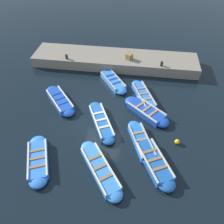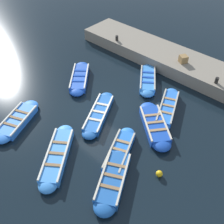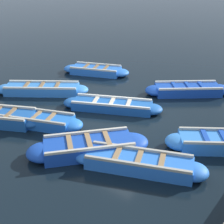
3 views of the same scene
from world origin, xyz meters
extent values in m
plane|color=black|center=(0.00, 0.00, 0.00)|extent=(120.00, 120.00, 0.00)
cube|color=#1E59AD|center=(-0.38, -0.06, 0.15)|extent=(2.95, 2.00, 0.31)
ellipsoid|color=#1E59AD|center=(-1.68, -0.69, 0.15)|extent=(1.04, 1.03, 0.31)
ellipsoid|color=#1E59AD|center=(0.91, 0.57, 0.15)|extent=(1.04, 1.03, 0.31)
cube|color=silver|center=(-0.22, -0.39, 0.34)|extent=(2.57, 1.31, 0.07)
cube|color=silver|center=(-0.55, 0.28, 0.34)|extent=(2.57, 1.31, 0.07)
cube|color=beige|center=(-0.93, -0.33, 0.33)|extent=(0.44, 0.71, 0.04)
cube|color=beige|center=(-0.38, -0.06, 0.33)|extent=(0.44, 0.71, 0.04)
cube|color=beige|center=(0.17, 0.21, 0.33)|extent=(0.44, 0.71, 0.04)
cube|color=#1947B7|center=(1.13, 3.03, 0.18)|extent=(2.58, 2.39, 0.36)
ellipsoid|color=#1947B7|center=(0.14, 2.19, 0.18)|extent=(1.24, 1.23, 0.36)
ellipsoid|color=#1947B7|center=(2.12, 3.86, 0.18)|extent=(1.24, 1.23, 0.36)
cube|color=silver|center=(1.41, 2.70, 0.40)|extent=(1.99, 1.70, 0.07)
cube|color=silver|center=(0.85, 3.35, 0.40)|extent=(1.99, 1.70, 0.07)
cube|color=#1947B7|center=(0.71, 2.67, 0.38)|extent=(0.64, 0.72, 0.04)
cube|color=#1947B7|center=(1.13, 3.03, 0.38)|extent=(0.64, 0.72, 0.04)
cube|color=#1947B7|center=(1.55, 3.38, 0.38)|extent=(0.64, 0.72, 0.04)
cube|color=blue|center=(-3.53, 2.72, 0.16)|extent=(2.53, 1.79, 0.33)
ellipsoid|color=blue|center=(-4.61, 2.28, 0.16)|extent=(1.20, 1.19, 0.33)
ellipsoid|color=blue|center=(-2.45, 3.16, 0.16)|extent=(1.20, 1.19, 0.33)
cube|color=silver|center=(-3.36, 2.30, 0.36)|extent=(2.15, 0.94, 0.07)
cube|color=silver|center=(-3.70, 3.13, 0.36)|extent=(2.15, 0.94, 0.07)
cube|color=olive|center=(-3.99, 2.53, 0.35)|extent=(0.46, 0.85, 0.04)
cube|color=olive|center=(-3.53, 2.72, 0.35)|extent=(0.46, 0.85, 0.04)
cube|color=olive|center=(-3.07, 2.90, 0.35)|extent=(0.46, 0.85, 0.04)
cube|color=blue|center=(2.41, -2.52, 0.18)|extent=(2.83, 1.80, 0.35)
ellipsoid|color=blue|center=(1.15, -3.05, 0.18)|extent=(0.99, 0.97, 0.35)
ellipsoid|color=blue|center=(3.67, -1.99, 0.18)|extent=(0.99, 0.97, 0.35)
cube|color=#B2AD9E|center=(2.55, -2.85, 0.39)|extent=(2.51, 1.11, 0.07)
cube|color=#B2AD9E|center=(2.27, -2.19, 0.39)|extent=(2.51, 1.11, 0.07)
cube|color=#9E7A51|center=(1.87, -2.74, 0.37)|extent=(0.40, 0.70, 0.04)
cube|color=#9E7A51|center=(2.41, -2.52, 0.37)|extent=(0.40, 0.70, 0.04)
cube|color=#9E7A51|center=(2.95, -2.29, 0.37)|extent=(0.40, 0.70, 0.04)
cube|color=#1947B7|center=(0.88, -2.74, 0.19)|extent=(2.36, 2.55, 0.38)
ellipsoid|color=#1947B7|center=(0.09, -3.69, 0.19)|extent=(1.32, 1.32, 0.38)
ellipsoid|color=#1947B7|center=(1.68, -1.79, 0.19)|extent=(1.32, 1.32, 0.38)
cube|color=beige|center=(1.24, -3.04, 0.42)|extent=(1.62, 1.91, 0.07)
cube|color=beige|center=(0.53, -2.44, 0.42)|extent=(1.62, 1.91, 0.07)
cube|color=#9E7A51|center=(0.54, -3.14, 0.40)|extent=(0.77, 0.67, 0.04)
cube|color=#9E7A51|center=(0.88, -2.74, 0.40)|extent=(0.77, 0.67, 0.04)
cube|color=#9E7A51|center=(1.22, -2.34, 0.40)|extent=(0.77, 0.67, 0.04)
cube|color=blue|center=(-1.60, -2.53, 0.17)|extent=(2.54, 1.66, 0.34)
ellipsoid|color=blue|center=(-2.71, -2.98, 0.17)|extent=(1.00, 0.99, 0.34)
ellipsoid|color=blue|center=(-0.48, -2.08, 0.17)|extent=(1.00, 0.99, 0.34)
cube|color=#B2AD9E|center=(-1.46, -2.87, 0.38)|extent=(2.22, 0.96, 0.07)
cube|color=#B2AD9E|center=(-1.73, -2.19, 0.38)|extent=(2.22, 0.96, 0.07)
cube|color=#9E7A51|center=(-2.07, -2.72, 0.36)|extent=(0.40, 0.72, 0.04)
cube|color=#9E7A51|center=(-1.60, -2.53, 0.36)|extent=(0.40, 0.72, 0.04)
cube|color=#9E7A51|center=(-1.12, -2.34, 0.36)|extent=(0.40, 0.72, 0.04)
cube|color=#3884E0|center=(3.76, -0.21, 0.19)|extent=(2.52, 2.15, 0.38)
ellipsoid|color=#3884E0|center=(2.76, -0.91, 0.19)|extent=(1.17, 1.16, 0.38)
ellipsoid|color=#3884E0|center=(4.76, 0.50, 0.19)|extent=(1.17, 1.16, 0.38)
cube|color=#B2AD9E|center=(3.99, -0.54, 0.41)|extent=(2.01, 1.45, 0.07)
cube|color=#B2AD9E|center=(3.53, 0.13, 0.41)|extent=(2.01, 1.45, 0.07)
cube|color=#1947B7|center=(3.33, -0.51, 0.40)|extent=(0.57, 0.72, 0.04)
cube|color=#1947B7|center=(3.76, -0.21, 0.40)|extent=(0.57, 0.72, 0.04)
cube|color=#1947B7|center=(4.19, 0.10, 0.40)|extent=(0.57, 0.72, 0.04)
cube|color=#3884E0|center=(-3.61, -0.57, 0.17)|extent=(2.91, 2.45, 0.35)
ellipsoid|color=#3884E0|center=(-4.81, -1.44, 0.17)|extent=(1.15, 1.14, 0.35)
ellipsoid|color=#3884E0|center=(-2.41, 0.30, 0.17)|extent=(1.15, 1.14, 0.35)
cube|color=silver|center=(-3.38, -0.89, 0.38)|extent=(2.40, 1.77, 0.07)
cube|color=silver|center=(-3.85, -0.25, 0.38)|extent=(2.40, 1.77, 0.07)
cube|color=olive|center=(-4.12, -0.94, 0.37)|extent=(0.57, 0.71, 0.04)
cube|color=olive|center=(-3.61, -0.57, 0.37)|extent=(0.57, 0.71, 0.04)
cube|color=olive|center=(-3.10, -0.20, 0.37)|extent=(0.57, 0.71, 0.04)
cube|color=#1E59AD|center=(-2.82, -3.24, 0.19)|extent=(2.70, 2.02, 0.39)
ellipsoid|color=#1E59AD|center=(-3.95, -3.82, 0.19)|extent=(1.23, 1.21, 0.39)
ellipsoid|color=#1E59AD|center=(-1.69, -2.67, 0.19)|extent=(1.23, 1.21, 0.39)
cube|color=beige|center=(-2.62, -3.64, 0.42)|extent=(2.25, 1.20, 0.07)
cube|color=beige|center=(-3.02, -2.85, 0.42)|extent=(2.25, 1.20, 0.07)
cube|color=olive|center=(-3.30, -3.49, 0.41)|extent=(0.51, 0.82, 0.04)
cube|color=olive|center=(-2.82, -3.24, 0.41)|extent=(0.51, 0.82, 0.04)
cube|color=olive|center=(-2.34, -3.00, 0.41)|extent=(0.51, 0.82, 0.04)
cube|color=gray|center=(6.38, 0.00, 0.41)|extent=(2.72, 13.23, 0.81)
cylinder|color=black|center=(5.37, -3.69, 0.99)|extent=(0.20, 0.20, 0.35)
cylinder|color=black|center=(5.37, 3.69, 0.99)|extent=(0.20, 0.20, 0.35)
cube|color=olive|center=(6.00, -1.19, 1.03)|extent=(0.61, 0.61, 0.44)
sphere|color=#EAB214|center=(-1.31, -4.53, 0.14)|extent=(0.29, 0.29, 0.29)
camera|label=1|loc=(-9.30, -1.97, 9.83)|focal=35.00mm
camera|label=2|loc=(-7.36, -7.24, 9.68)|focal=42.00mm
camera|label=3|loc=(5.97, -8.22, 4.82)|focal=50.00mm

